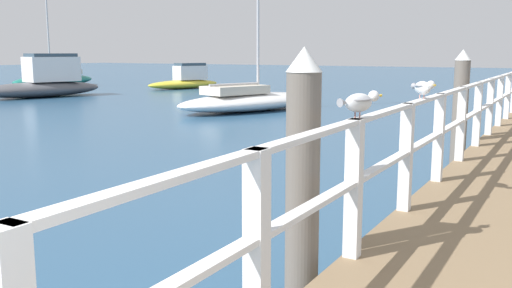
{
  "coord_description": "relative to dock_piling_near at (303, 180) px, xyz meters",
  "views": [
    {
      "loc": [
        0.04,
        -0.25,
        2.13
      ],
      "look_at": [
        -3.75,
        6.37,
        0.87
      ],
      "focal_mm": 39.3,
      "sensor_mm": 36.0,
      "label": 1
    }
  ],
  "objects": [
    {
      "name": "seagull_background",
      "position": [
        0.39,
        2.32,
        0.65
      ],
      "size": [
        0.35,
        0.38,
        0.21
      ],
      "rotation": [
        0.0,
        0.0,
        3.88
      ],
      "color": "white",
      "rests_on": "pier_railing"
    },
    {
      "name": "boat_4",
      "position": [
        -8.44,
        13.53,
        -0.7
      ],
      "size": [
        4.18,
        6.65,
        8.6
      ],
      "rotation": [
        0.0,
        0.0,
        -0.34
      ],
      "color": "white",
      "rests_on": "ground_plane"
    },
    {
      "name": "boat_0",
      "position": [
        -20.08,
        14.06,
        -0.42
      ],
      "size": [
        3.33,
        6.27,
        2.05
      ],
      "rotation": [
        0.0,
        0.0,
        -0.25
      ],
      "color": "#4C4C51",
      "rests_on": "ground_plane"
    },
    {
      "name": "dock_piling_near",
      "position": [
        0.0,
        0.0,
        0.0
      ],
      "size": [
        0.29,
        0.29,
        2.17
      ],
      "color": "#6B6056",
      "rests_on": "ground_plane"
    },
    {
      "name": "dock_piling_far",
      "position": [
        0.0,
        6.96,
        0.0
      ],
      "size": [
        0.29,
        0.29,
        2.17
      ],
      "color": "#6B6056",
      "rests_on": "ground_plane"
    },
    {
      "name": "boat_3",
      "position": [
        -17.99,
        22.38,
        -0.61
      ],
      "size": [
        2.82,
        4.91,
        1.48
      ],
      "rotation": [
        0.0,
        0.0,
        -0.33
      ],
      "color": "gold",
      "rests_on": "ground_plane"
    },
    {
      "name": "seagull_foreground",
      "position": [
        0.38,
        0.23,
        0.65
      ],
      "size": [
        0.25,
        0.45,
        0.21
      ],
      "rotation": [
        0.0,
        0.0,
        5.87
      ],
      "color": "white",
      "rests_on": "pier_railing"
    },
    {
      "name": "boat_1",
      "position": [
        -26.1,
        19.87,
        -0.67
      ],
      "size": [
        2.43,
        6.35,
        7.31
      ],
      "rotation": [
        0.0,
        0.0,
        3.22
      ],
      "color": "#197266",
      "rests_on": "ground_plane"
    },
    {
      "name": "pier_railing",
      "position": [
        0.38,
        7.27,
        0.07
      ],
      "size": [
        0.12,
        20.65,
        1.14
      ],
      "color": "white",
      "rests_on": "pier_deck"
    }
  ]
}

